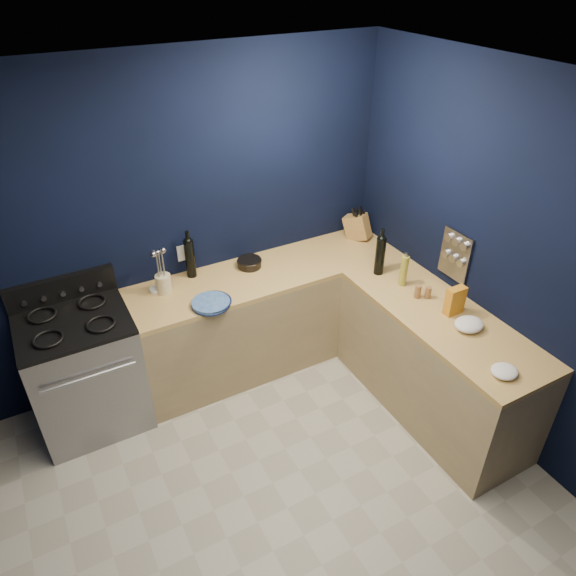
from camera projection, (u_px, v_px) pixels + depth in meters
floor at (287, 509)px, 3.49m from camera, size 3.50×3.50×0.02m
ceiling at (287, 106)px, 2.04m from camera, size 3.50×3.50×0.02m
wall_back at (179, 227)px, 4.05m from camera, size 3.50×0.02×2.60m
wall_right at (521, 275)px, 3.47m from camera, size 0.02×3.50×2.60m
cab_back at (269, 317)px, 4.54m from camera, size 2.30×0.63×0.86m
top_back at (268, 273)px, 4.29m from camera, size 2.30×0.63×0.04m
cab_right at (433, 364)px, 4.03m from camera, size 0.63×1.67×0.86m
top_right at (443, 317)px, 3.78m from camera, size 0.63×1.67×0.04m
gas_range at (87, 374)px, 3.90m from camera, size 0.76×0.66×0.92m
oven_door at (96, 402)px, 3.67m from camera, size 0.59×0.02×0.42m
cooktop at (72, 323)px, 3.63m from camera, size 0.76×0.66×0.03m
backguard at (61, 289)px, 3.80m from camera, size 0.76×0.06×0.20m
spice_panel at (455, 255)px, 3.93m from camera, size 0.02×0.28×0.38m
wall_outlet at (183, 253)px, 4.16m from camera, size 0.09×0.02×0.13m
plate_stack at (211, 303)px, 3.86m from camera, size 0.31×0.31×0.04m
ramekin at (155, 290)px, 4.01m from camera, size 0.10×0.10×0.03m
utensil_crock at (164, 284)px, 3.98m from camera, size 0.14×0.14×0.15m
wine_bottle_back at (190, 259)px, 4.13m from camera, size 0.09×0.09×0.32m
lemon_basket at (249, 263)px, 4.31m from camera, size 0.22×0.22×0.07m
knife_block at (357, 227)px, 4.69m from camera, size 0.23×0.28×0.27m
wine_bottle_right at (380, 256)px, 4.16m from camera, size 0.10×0.10×0.32m
oil_bottle at (404, 271)px, 4.03m from camera, size 0.07×0.07×0.25m
spice_jar_near at (418, 292)px, 3.93m from camera, size 0.06×0.06×0.11m
spice_jar_far at (428, 292)px, 3.93m from camera, size 0.05×0.05×0.09m
crouton_bag at (455, 301)px, 3.74m from camera, size 0.14×0.07×0.21m
towel_front at (469, 324)px, 3.62m from camera, size 0.24×0.21×0.07m
towel_end at (504, 371)px, 3.24m from camera, size 0.19×0.18×0.05m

